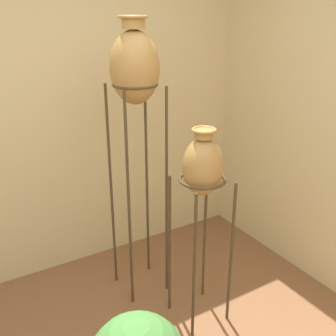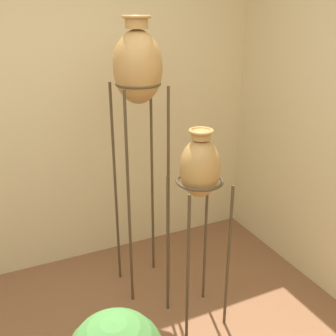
% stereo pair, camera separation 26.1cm
% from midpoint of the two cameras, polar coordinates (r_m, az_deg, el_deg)
% --- Properties ---
extents(wall_back, '(7.67, 0.06, 2.70)m').
position_cam_midpoint_polar(wall_back, '(3.13, -22.06, 7.41)').
color(wall_back, beige).
rests_on(wall_back, ground_plane).
extents(vase_stand_tall, '(0.33, 0.33, 2.02)m').
position_cam_midpoint_polar(vase_stand_tall, '(2.64, -7.76, 13.47)').
color(vase_stand_tall, '#473823').
rests_on(vase_stand_tall, ground_plane).
extents(vase_stand_medium, '(0.32, 0.32, 1.39)m').
position_cam_midpoint_polar(vase_stand_medium, '(2.44, 2.00, -0.60)').
color(vase_stand_medium, '#473823').
rests_on(vase_stand_medium, ground_plane).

